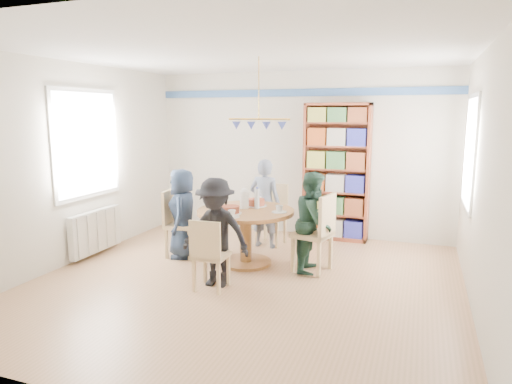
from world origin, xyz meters
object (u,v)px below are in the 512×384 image
at_px(chair_left, 176,220).
at_px(chair_far, 273,211).
at_px(person_near, 216,233).
at_px(person_right, 314,222).
at_px(chair_near, 209,252).
at_px(person_left, 183,214).
at_px(dining_table, 246,224).
at_px(bookshelf, 336,173).
at_px(chair_right, 318,229).
at_px(person_far, 265,203).
at_px(radiator, 96,231).

bearing_deg(chair_left, chair_far, 44.35).
bearing_deg(person_near, person_right, 44.15).
distance_m(chair_near, person_left, 1.37).
height_order(dining_table, bookshelf, bookshelf).
distance_m(chair_left, chair_far, 1.54).
bearing_deg(chair_right, chair_left, -179.47).
height_order(chair_far, chair_near, chair_far).
bearing_deg(chair_right, chair_near, -134.00).
bearing_deg(bookshelf, chair_left, -139.93).
height_order(chair_near, person_far, person_far).
bearing_deg(person_near, radiator, 168.00).
relative_size(dining_table, person_far, 0.96).
bearing_deg(person_near, bookshelf, 70.22).
bearing_deg(chair_right, person_left, -178.47).
bearing_deg(person_far, dining_table, 94.85).
relative_size(chair_near, bookshelf, 0.39).
xyz_separation_m(chair_right, person_right, (-0.07, 0.03, 0.09)).
bearing_deg(chair_near, radiator, 162.52).
distance_m(radiator, chair_near, 2.23).
bearing_deg(chair_right, dining_table, -178.68).
relative_size(chair_left, chair_right, 0.93).
relative_size(radiator, bookshelf, 0.46).
height_order(person_left, person_right, person_right).
relative_size(dining_table, chair_far, 1.39).
xyz_separation_m(chair_near, person_left, (-0.90, 1.02, 0.17)).
xyz_separation_m(chair_left, person_near, (1.03, -0.86, 0.12)).
height_order(chair_right, chair_far, chair_right).
xyz_separation_m(dining_table, bookshelf, (0.91, 1.66, 0.52)).
xyz_separation_m(chair_far, chair_near, (-0.08, -2.13, -0.05)).
height_order(person_left, bookshelf, bookshelf).
bearing_deg(radiator, chair_near, -17.48).
bearing_deg(person_right, dining_table, 92.40).
bearing_deg(chair_near, chair_far, 87.88).
bearing_deg(dining_table, chair_near, -92.42).
distance_m(chair_far, person_near, 1.94).
distance_m(radiator, person_far, 2.50).
relative_size(person_left, person_near, 0.98).
relative_size(radiator, person_far, 0.74).
distance_m(radiator, chair_left, 1.18).
xyz_separation_m(radiator, person_near, (2.13, -0.48, 0.30)).
height_order(chair_right, person_near, person_near).
bearing_deg(bookshelf, chair_near, -109.34).
relative_size(person_left, person_right, 0.97).
distance_m(person_right, bookshelf, 1.67).
distance_m(dining_table, chair_left, 1.07).
relative_size(person_left, person_far, 0.93).
bearing_deg(person_far, person_left, 47.29).
height_order(dining_table, person_right, person_right).
distance_m(person_left, person_far, 1.27).
bearing_deg(chair_far, chair_near, -92.12).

